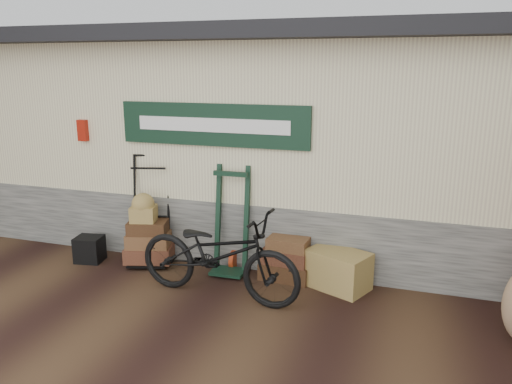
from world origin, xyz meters
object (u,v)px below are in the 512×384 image
suitcase_stack (286,258)px  wicker_hamper (338,270)px  black_trunk (90,249)px  bicycle (218,249)px  porter_trolley (150,209)px  green_barrow (231,220)px

suitcase_stack → wicker_hamper: (0.69, -0.07, -0.05)m
black_trunk → bicycle: bearing=-12.3°
porter_trolley → bicycle: porter_trolley is taller
green_barrow → wicker_hamper: 1.52m
green_barrow → wicker_hamper: (1.44, -0.07, -0.48)m
bicycle → wicker_hamper: bearing=-56.8°
porter_trolley → bicycle: size_ratio=0.74×
porter_trolley → suitcase_stack: 2.01m
porter_trolley → green_barrow: 1.20m
porter_trolley → green_barrow: bearing=-15.4°
black_trunk → porter_trolley: bearing=19.6°
green_barrow → bicycle: size_ratio=0.69×
porter_trolley → wicker_hamper: size_ratio=2.10×
porter_trolley → bicycle: bearing=-45.4°
porter_trolley → wicker_hamper: (2.64, -0.07, -0.53)m
green_barrow → black_trunk: (-2.03, -0.30, -0.54)m
porter_trolley → green_barrow: size_ratio=1.07×
suitcase_stack → black_trunk: suitcase_stack is taller
suitcase_stack → bicycle: bicycle is taller
wicker_hamper → green_barrow: bearing=177.2°
black_trunk → green_barrow: bearing=8.3°
green_barrow → black_trunk: bearing=-173.1°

